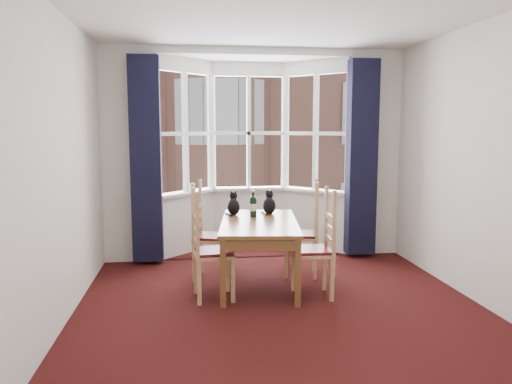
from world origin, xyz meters
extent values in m
plane|color=black|center=(0.00, 0.00, 0.00)|extent=(4.50, 4.50, 0.00)
plane|color=white|center=(0.00, 0.00, 2.80)|extent=(4.50, 4.50, 0.00)
plane|color=silver|center=(-2.00, 0.00, 1.40)|extent=(0.00, 4.50, 4.50)
plane|color=silver|center=(2.00, 0.00, 1.40)|extent=(0.00, 4.50, 4.50)
plane|color=silver|center=(0.00, -2.25, 1.40)|extent=(4.00, 0.00, 4.00)
cube|color=silver|center=(-1.65, 2.25, 1.40)|extent=(0.70, 0.12, 2.80)
cube|color=silver|center=(1.65, 2.25, 1.40)|extent=(0.70, 0.12, 2.80)
cube|color=black|center=(-1.42, 2.07, 1.35)|extent=(0.38, 0.22, 2.60)
cube|color=black|center=(1.42, 2.07, 1.35)|extent=(0.38, 0.22, 2.60)
cube|color=brown|center=(-0.11, 1.04, 0.70)|extent=(1.01, 1.64, 0.04)
cube|color=brown|center=(-0.56, 0.36, 0.34)|extent=(0.07, 0.07, 0.68)
cube|color=brown|center=(-0.38, 1.80, 0.34)|extent=(0.07, 0.07, 0.68)
cube|color=brown|center=(0.17, 0.27, 0.34)|extent=(0.07, 0.07, 0.68)
cube|color=brown|center=(0.34, 1.72, 0.34)|extent=(0.07, 0.07, 0.68)
cube|color=tan|center=(-0.64, 0.64, 0.48)|extent=(0.43, 0.45, 0.06)
cube|color=#4B0D0E|center=(-0.64, 0.64, 0.49)|extent=(0.39, 0.41, 0.03)
cube|color=tan|center=(-0.62, 1.35, 0.48)|extent=(0.49, 0.50, 0.06)
cube|color=#4B0D0E|center=(-0.62, 1.35, 0.49)|extent=(0.44, 0.46, 0.03)
cube|color=tan|center=(0.39, 0.57, 0.48)|extent=(0.42, 0.44, 0.06)
cube|color=#4B0D0E|center=(0.39, 0.57, 0.49)|extent=(0.38, 0.40, 0.03)
cube|color=tan|center=(0.44, 1.34, 0.48)|extent=(0.48, 0.50, 0.06)
cube|color=#4B0D0E|center=(0.44, 1.34, 0.49)|extent=(0.43, 0.45, 0.03)
ellipsoid|color=black|center=(-0.36, 1.47, 0.82)|extent=(0.16, 0.20, 0.20)
sphere|color=black|center=(-0.35, 1.54, 0.94)|extent=(0.10, 0.10, 0.09)
cone|color=black|center=(-0.38, 1.54, 0.99)|extent=(0.04, 0.04, 0.04)
cone|color=black|center=(-0.33, 1.54, 0.99)|extent=(0.04, 0.04, 0.04)
ellipsoid|color=black|center=(0.08, 1.50, 0.82)|extent=(0.18, 0.22, 0.20)
sphere|color=black|center=(0.09, 1.57, 0.95)|extent=(0.11, 0.11, 0.09)
cone|color=black|center=(0.06, 1.57, 0.99)|extent=(0.04, 0.04, 0.04)
cone|color=black|center=(0.11, 1.56, 0.99)|extent=(0.04, 0.04, 0.04)
cylinder|color=black|center=(-0.14, 1.31, 0.83)|extent=(0.08, 0.08, 0.22)
sphere|color=black|center=(-0.14, 1.31, 0.94)|extent=(0.07, 0.07, 0.07)
cylinder|color=black|center=(-0.14, 1.31, 0.98)|extent=(0.03, 0.03, 0.09)
cylinder|color=gold|center=(-0.14, 1.31, 1.02)|extent=(0.03, 0.03, 0.02)
cylinder|color=silver|center=(-0.14, 1.31, 0.84)|extent=(0.08, 0.08, 0.08)
cylinder|color=white|center=(-0.85, 2.60, 0.93)|extent=(0.06, 0.06, 0.11)
plane|color=#333335|center=(0.00, 32.25, -6.00)|extent=(80.00, 80.00, 0.00)
cube|color=#965F4D|center=(0.00, 14.25, 1.00)|extent=(18.00, 6.00, 14.00)
cylinder|color=#965F4D|center=(0.00, 11.25, 1.00)|extent=(3.20, 3.20, 14.00)
camera|label=1|loc=(-0.85, -4.38, 1.76)|focal=35.00mm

